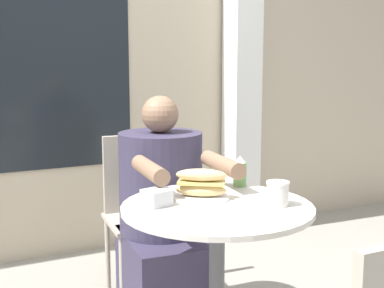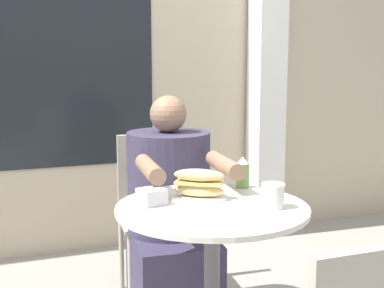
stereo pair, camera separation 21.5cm
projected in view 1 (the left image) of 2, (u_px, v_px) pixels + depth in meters
name	position (u px, v px, depth m)	size (l,w,h in m)	color
storefront_wall	(86.00, 39.00, 3.43)	(8.00, 0.09, 2.80)	#B7A88E
lattice_pillar	(242.00, 69.00, 3.79)	(0.21, 0.21, 2.40)	silver
cafe_table	(217.00, 255.00, 2.03)	(0.72, 0.72, 0.74)	beige
diner_chair	(140.00, 201.00, 2.86)	(0.41, 0.41, 0.87)	#ADA393
seated_diner	(164.00, 229.00, 2.55)	(0.44, 0.73, 1.11)	#38334C
sandwich_on_plate	(201.00, 186.00, 2.08)	(0.22, 0.22, 0.12)	white
drink_cup	(278.00, 193.00, 1.98)	(0.09, 0.09, 0.09)	silver
napkin_box	(157.00, 198.00, 1.98)	(0.11, 0.11, 0.06)	silver
condiment_bottle	(240.00, 172.00, 2.28)	(0.06, 0.06, 0.13)	#66934C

